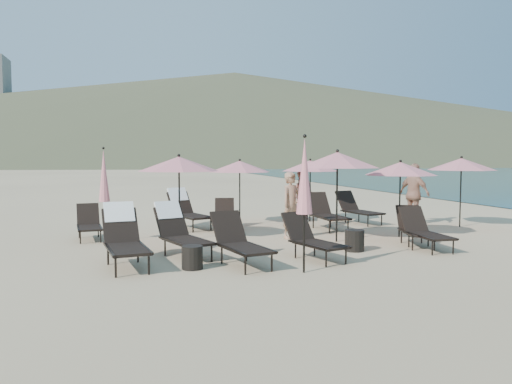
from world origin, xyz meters
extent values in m
plane|color=#D6BA8C|center=(0.00, 0.00, 0.00)|extent=(800.00, 800.00, 0.00)
cone|color=brown|center=(60.00, 300.00, 27.50)|extent=(690.00, 690.00, 55.00)
cone|color=brown|center=(190.00, 330.00, 16.00)|extent=(280.00, 280.00, 32.00)
cube|color=beige|center=(-45.00, 310.00, 19.00)|extent=(18.00, 16.00, 38.00)
cube|color=black|center=(-4.61, -0.45, 0.38)|extent=(0.86, 1.39, 0.05)
cube|color=black|center=(-4.75, 0.42, 0.70)|extent=(0.74, 0.59, 0.67)
cylinder|color=black|center=(-4.81, -1.02, 0.18)|extent=(0.04, 0.04, 0.37)
cylinder|color=black|center=(-4.98, 0.08, 0.18)|extent=(0.04, 0.04, 0.37)
cylinder|color=black|center=(-4.25, -0.94, 0.18)|extent=(0.04, 0.04, 0.37)
cylinder|color=black|center=(-4.42, 0.16, 0.18)|extent=(0.04, 0.04, 0.37)
cube|color=black|center=(-4.94, -0.44, 0.39)|extent=(0.26, 1.45, 0.04)
cube|color=black|center=(-4.30, -0.34, 0.39)|extent=(0.26, 1.45, 0.04)
cube|color=white|center=(-4.77, 0.57, 0.96)|extent=(0.62, 0.39, 0.40)
cube|color=black|center=(-3.43, 0.27, 0.36)|extent=(1.00, 1.37, 0.05)
cube|color=black|center=(-3.70, 1.05, 0.66)|extent=(0.75, 0.65, 0.64)
cylinder|color=black|center=(-3.52, -0.31, 0.17)|extent=(0.04, 0.04, 0.35)
cylinder|color=black|center=(-3.86, 0.69, 0.17)|extent=(0.04, 0.04, 0.35)
cylinder|color=black|center=(-3.01, -0.13, 0.17)|extent=(0.04, 0.04, 0.35)
cylinder|color=black|center=(-3.36, 0.87, 0.17)|extent=(0.04, 0.04, 0.35)
cube|color=black|center=(-3.74, 0.21, 0.37)|extent=(0.49, 1.33, 0.04)
cube|color=black|center=(-3.16, 0.41, 0.37)|extent=(0.49, 1.33, 0.04)
cube|color=white|center=(-3.75, 1.19, 0.91)|extent=(0.62, 0.45, 0.38)
cube|color=black|center=(-2.47, -0.81, 0.36)|extent=(0.88, 1.33, 0.05)
cube|color=black|center=(-2.66, -0.01, 0.66)|extent=(0.72, 0.59, 0.63)
cylinder|color=black|center=(-2.62, -1.37, 0.17)|extent=(0.04, 0.04, 0.35)
cylinder|color=black|center=(-2.85, -0.35, 0.17)|extent=(0.04, 0.04, 0.35)
cylinder|color=black|center=(-2.10, -1.25, 0.17)|extent=(0.04, 0.04, 0.35)
cylinder|color=black|center=(-2.34, -0.23, 0.17)|extent=(0.04, 0.04, 0.35)
cube|color=black|center=(-2.78, -0.83, 0.37)|extent=(0.34, 1.35, 0.04)
cube|color=black|center=(-2.19, -0.70, 0.37)|extent=(0.34, 1.35, 0.04)
cube|color=black|center=(-0.92, -0.62, 0.33)|extent=(0.89, 1.25, 0.05)
cube|color=black|center=(-1.15, 0.11, 0.61)|extent=(0.68, 0.58, 0.58)
cylinder|color=black|center=(-1.01, -1.14, 0.16)|extent=(0.03, 0.03, 0.32)
cylinder|color=black|center=(-1.30, -0.21, 0.16)|extent=(0.03, 0.03, 0.32)
cylinder|color=black|center=(-0.55, -0.99, 0.16)|extent=(0.03, 0.03, 0.32)
cylinder|color=black|center=(-0.84, -0.07, 0.16)|extent=(0.03, 0.03, 0.32)
cube|color=black|center=(-1.20, -0.66, 0.34)|extent=(0.42, 1.22, 0.04)
cube|color=black|center=(-0.67, -0.49, 0.34)|extent=(0.42, 1.22, 0.04)
cube|color=black|center=(1.83, 0.33, 0.32)|extent=(0.86, 1.22, 0.05)
cube|color=black|center=(2.04, 1.05, 0.59)|extent=(0.67, 0.56, 0.57)
cylinder|color=black|center=(1.47, -0.04, 0.16)|extent=(0.03, 0.03, 0.31)
cylinder|color=black|center=(1.74, 0.87, 0.16)|extent=(0.03, 0.03, 0.31)
cylinder|color=black|center=(1.93, -0.17, 0.16)|extent=(0.03, 0.03, 0.31)
cylinder|color=black|center=(2.20, 0.74, 0.16)|extent=(0.03, 0.03, 0.31)
cube|color=black|center=(1.58, 0.46, 0.33)|extent=(0.38, 1.21, 0.04)
cube|color=black|center=(2.11, 0.30, 0.33)|extent=(0.38, 1.21, 0.04)
cube|color=black|center=(1.83, -0.18, 0.33)|extent=(0.62, 1.15, 0.05)
cube|color=black|center=(1.86, 0.58, 0.61)|extent=(0.60, 0.45, 0.58)
cylinder|color=black|center=(1.57, -0.64, 0.16)|extent=(0.03, 0.03, 0.32)
cylinder|color=black|center=(1.61, 0.33, 0.16)|extent=(0.03, 0.03, 0.32)
cylinder|color=black|center=(2.06, -0.66, 0.16)|extent=(0.03, 0.03, 0.32)
cylinder|color=black|center=(2.10, 0.31, 0.16)|extent=(0.03, 0.03, 0.32)
cube|color=black|center=(1.55, -0.12, 0.34)|extent=(0.09, 1.27, 0.04)
cube|color=black|center=(2.12, -0.14, 0.34)|extent=(0.09, 1.27, 0.04)
cube|color=black|center=(-5.54, 3.11, 0.31)|extent=(0.67, 1.13, 0.04)
cube|color=black|center=(-5.63, 3.82, 0.57)|extent=(0.60, 0.47, 0.55)
cylinder|color=black|center=(-5.72, 2.64, 0.15)|extent=(0.03, 0.03, 0.30)
cylinder|color=black|center=(-5.83, 3.55, 0.15)|extent=(0.03, 0.03, 0.30)
cylinder|color=black|center=(-5.26, 2.70, 0.15)|extent=(0.03, 0.03, 0.30)
cylinder|color=black|center=(-5.37, 3.61, 0.15)|extent=(0.03, 0.03, 0.30)
cube|color=black|center=(-5.81, 3.12, 0.32)|extent=(0.18, 1.20, 0.04)
cube|color=black|center=(-5.28, 3.19, 0.32)|extent=(0.18, 1.20, 0.04)
cube|color=black|center=(-2.82, 4.36, 0.37)|extent=(1.06, 1.43, 0.05)
cube|color=black|center=(-3.11, 5.17, 0.69)|extent=(0.79, 0.68, 0.66)
cylinder|color=black|center=(-2.90, 3.76, 0.18)|extent=(0.04, 0.04, 0.36)
cylinder|color=black|center=(-3.28, 4.80, 0.18)|extent=(0.04, 0.04, 0.36)
cylinder|color=black|center=(-2.38, 3.95, 0.18)|extent=(0.04, 0.04, 0.36)
cylinder|color=black|center=(-2.75, 4.99, 0.18)|extent=(0.04, 0.04, 0.36)
cube|color=black|center=(-3.14, 4.30, 0.38)|extent=(0.53, 1.37, 0.04)
cube|color=black|center=(-2.54, 4.52, 0.38)|extent=(0.53, 1.37, 0.04)
cube|color=white|center=(-3.17, 5.31, 0.94)|extent=(0.64, 0.48, 0.40)
cube|color=black|center=(-2.01, 3.85, 0.31)|extent=(0.74, 1.16, 0.04)
cube|color=black|center=(-1.88, 4.56, 0.58)|extent=(0.62, 0.50, 0.56)
cylinder|color=black|center=(-2.31, 3.45, 0.15)|extent=(0.03, 0.03, 0.31)
cylinder|color=black|center=(-2.15, 4.36, 0.15)|extent=(0.03, 0.03, 0.31)
cylinder|color=black|center=(-1.86, 3.37, 0.15)|extent=(0.03, 0.03, 0.31)
cylinder|color=black|center=(-1.69, 4.28, 0.15)|extent=(0.03, 0.03, 0.31)
cube|color=black|center=(-2.26, 3.94, 0.32)|extent=(0.25, 1.20, 0.04)
cube|color=black|center=(-1.73, 3.85, 0.32)|extent=(0.25, 1.20, 0.04)
cube|color=black|center=(0.90, 3.24, 0.37)|extent=(0.72, 1.30, 0.05)
cube|color=black|center=(0.86, 4.10, 0.68)|extent=(0.68, 0.51, 0.66)
cylinder|color=black|center=(0.65, 2.70, 0.18)|extent=(0.04, 0.04, 0.36)
cylinder|color=black|center=(0.60, 3.79, 0.18)|extent=(0.04, 0.04, 0.36)
cylinder|color=black|center=(1.20, 2.73, 0.18)|extent=(0.04, 0.04, 0.36)
cylinder|color=black|center=(1.15, 3.82, 0.18)|extent=(0.04, 0.04, 0.36)
cube|color=black|center=(0.58, 3.28, 0.38)|extent=(0.11, 1.43, 0.04)
cube|color=black|center=(1.21, 3.31, 0.38)|extent=(0.11, 1.43, 0.04)
cube|color=black|center=(2.39, 4.19, 0.36)|extent=(0.91, 1.34, 0.05)
cube|color=black|center=(2.19, 4.98, 0.66)|extent=(0.72, 0.60, 0.63)
cylinder|color=black|center=(2.25, 3.63, 0.17)|extent=(0.04, 0.04, 0.35)
cylinder|color=black|center=(2.00, 4.65, 0.17)|extent=(0.04, 0.04, 0.35)
cylinder|color=black|center=(2.77, 3.75, 0.17)|extent=(0.04, 0.04, 0.35)
cylinder|color=black|center=(2.51, 4.77, 0.17)|extent=(0.04, 0.04, 0.35)
cube|color=black|center=(2.08, 4.16, 0.37)|extent=(0.37, 1.35, 0.04)
cube|color=black|center=(2.67, 4.31, 0.37)|extent=(0.37, 1.35, 0.04)
cylinder|color=black|center=(-3.38, 2.57, 0.99)|extent=(0.04, 0.04, 1.99)
cone|color=#D67A79|center=(-3.38, 2.57, 1.89)|extent=(1.99, 1.99, 0.36)
sphere|color=black|center=(-3.38, 2.57, 2.10)|extent=(0.08, 0.08, 0.08)
cylinder|color=black|center=(0.31, 1.45, 1.04)|extent=(0.04, 0.04, 2.09)
cone|color=#D67A79|center=(0.31, 1.45, 1.99)|extent=(2.09, 2.09, 0.38)
sphere|color=black|center=(0.31, 1.45, 2.21)|extent=(0.08, 0.08, 0.08)
cylinder|color=black|center=(2.16, 1.70, 0.93)|extent=(0.04, 0.04, 1.85)
cone|color=#D67A79|center=(2.16, 1.70, 1.76)|extent=(1.85, 1.85, 0.34)
sphere|color=black|center=(2.16, 1.70, 1.96)|extent=(0.07, 0.07, 0.07)
cylinder|color=black|center=(-1.34, 4.93, 0.93)|extent=(0.04, 0.04, 1.87)
cone|color=#D67A79|center=(-1.34, 4.93, 1.78)|extent=(1.87, 1.87, 0.34)
sphere|color=black|center=(-1.34, 4.93, 1.97)|extent=(0.07, 0.07, 0.07)
cylinder|color=black|center=(1.01, 5.18, 0.94)|extent=(0.04, 0.04, 1.87)
cone|color=#D67A79|center=(1.01, 5.18, 1.78)|extent=(1.87, 1.87, 0.34)
sphere|color=black|center=(1.01, 5.18, 1.98)|extent=(0.07, 0.07, 0.07)
cylinder|color=black|center=(4.88, 2.96, 0.97)|extent=(0.04, 0.04, 1.94)
cone|color=#D67A79|center=(4.88, 2.96, 1.85)|extent=(1.94, 1.94, 0.35)
sphere|color=black|center=(4.88, 2.96, 2.05)|extent=(0.07, 0.07, 0.07)
cylinder|color=black|center=(-1.56, -1.45, 0.53)|extent=(0.04, 0.04, 1.05)
cone|color=#D67A79|center=(-1.56, -1.45, 1.73)|extent=(0.29, 0.29, 1.34)
sphere|color=black|center=(-1.56, -1.45, 2.43)|extent=(0.07, 0.07, 0.07)
cylinder|color=black|center=(-5.15, 2.75, 0.49)|extent=(0.04, 0.04, 0.99)
cone|color=#D67A79|center=(-5.15, 2.75, 1.62)|extent=(0.27, 0.27, 1.26)
sphere|color=black|center=(-5.15, 2.75, 2.27)|extent=(0.06, 0.06, 0.06)
cylinder|color=black|center=(-3.46, -0.68, 0.22)|extent=(0.39, 0.39, 0.43)
cylinder|color=black|center=(0.20, 0.21, 0.23)|extent=(0.42, 0.42, 0.47)
imported|color=#A57759|center=(-0.60, 2.21, 0.84)|extent=(0.73, 0.65, 1.69)
imported|color=#90584A|center=(0.97, 5.77, 0.80)|extent=(0.94, 0.99, 1.61)
imported|color=tan|center=(3.87, 3.79, 0.93)|extent=(0.79, 1.18, 1.87)
camera|label=1|loc=(-4.54, -9.74, 2.06)|focal=35.00mm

